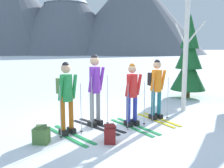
{
  "coord_description": "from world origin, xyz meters",
  "views": [
    {
      "loc": [
        -0.96,
        -6.24,
        2.02
      ],
      "look_at": [
        0.18,
        0.29,
        1.05
      ],
      "focal_mm": 39.77,
      "sensor_mm": 36.0,
      "label": 1
    }
  ],
  "objects_px": {
    "pine_tree_near": "(189,60)",
    "birch_tree_tall": "(186,53)",
    "skier_in_green": "(66,94)",
    "skier_in_orange": "(156,86)",
    "skier_in_red": "(132,93)",
    "skier_in_purple": "(95,87)",
    "backpack_on_snow_front": "(41,135)",
    "backpack_on_snow_beside": "(110,134)"
  },
  "relations": [
    {
      "from": "skier_in_green",
      "to": "skier_in_orange",
      "type": "relative_size",
      "value": 1.0
    },
    {
      "from": "skier_in_purple",
      "to": "pine_tree_near",
      "type": "xyz_separation_m",
      "value": [
        4.12,
        3.09,
        0.5
      ]
    },
    {
      "from": "skier_in_red",
      "to": "pine_tree_near",
      "type": "relative_size",
      "value": 0.49
    },
    {
      "from": "skier_in_green",
      "to": "backpack_on_snow_beside",
      "type": "distance_m",
      "value": 1.36
    },
    {
      "from": "pine_tree_near",
      "to": "skier_in_purple",
      "type": "bearing_deg",
      "value": -143.12
    },
    {
      "from": "birch_tree_tall",
      "to": "backpack_on_snow_beside",
      "type": "bearing_deg",
      "value": -140.5
    },
    {
      "from": "pine_tree_near",
      "to": "birch_tree_tall",
      "type": "height_order",
      "value": "birch_tree_tall"
    },
    {
      "from": "skier_in_orange",
      "to": "pine_tree_near",
      "type": "xyz_separation_m",
      "value": [
        2.37,
        2.77,
        0.58
      ]
    },
    {
      "from": "skier_in_purple",
      "to": "backpack_on_snow_front",
      "type": "height_order",
      "value": "skier_in_purple"
    },
    {
      "from": "skier_in_green",
      "to": "skier_in_red",
      "type": "relative_size",
      "value": 1.04
    },
    {
      "from": "birch_tree_tall",
      "to": "backpack_on_snow_front",
      "type": "distance_m",
      "value": 5.04
    },
    {
      "from": "skier_in_green",
      "to": "backpack_on_snow_front",
      "type": "bearing_deg",
      "value": -139.16
    },
    {
      "from": "skier_in_green",
      "to": "skier_in_purple",
      "type": "height_order",
      "value": "skier_in_purple"
    },
    {
      "from": "skier_in_purple",
      "to": "skier_in_red",
      "type": "height_order",
      "value": "skier_in_purple"
    },
    {
      "from": "skier_in_purple",
      "to": "backpack_on_snow_front",
      "type": "xyz_separation_m",
      "value": [
        -1.26,
        -1.0,
        -0.85
      ]
    },
    {
      "from": "skier_in_orange",
      "to": "backpack_on_snow_front",
      "type": "bearing_deg",
      "value": -156.36
    },
    {
      "from": "skier_in_orange",
      "to": "birch_tree_tall",
      "type": "bearing_deg",
      "value": 32.94
    },
    {
      "from": "backpack_on_snow_front",
      "to": "backpack_on_snow_beside",
      "type": "distance_m",
      "value": 1.46
    },
    {
      "from": "pine_tree_near",
      "to": "birch_tree_tall",
      "type": "distance_m",
      "value": 2.29
    },
    {
      "from": "pine_tree_near",
      "to": "backpack_on_snow_beside",
      "type": "relative_size",
      "value": 8.83
    },
    {
      "from": "skier_in_purple",
      "to": "pine_tree_near",
      "type": "relative_size",
      "value": 0.55
    },
    {
      "from": "backpack_on_snow_front",
      "to": "skier_in_orange",
      "type": "bearing_deg",
      "value": 23.64
    },
    {
      "from": "skier_in_red",
      "to": "birch_tree_tall",
      "type": "distance_m",
      "value": 2.63
    },
    {
      "from": "skier_in_green",
      "to": "pine_tree_near",
      "type": "relative_size",
      "value": 0.51
    },
    {
      "from": "skier_in_green",
      "to": "skier_in_orange",
      "type": "height_order",
      "value": "skier_in_green"
    },
    {
      "from": "skier_in_orange",
      "to": "backpack_on_snow_front",
      "type": "height_order",
      "value": "skier_in_orange"
    },
    {
      "from": "pine_tree_near",
      "to": "skier_in_green",
      "type": "bearing_deg",
      "value": -143.2
    },
    {
      "from": "skier_in_purple",
      "to": "skier_in_red",
      "type": "relative_size",
      "value": 1.13
    },
    {
      "from": "skier_in_orange",
      "to": "skier_in_purple",
      "type": "bearing_deg",
      "value": -169.62
    },
    {
      "from": "backpack_on_snow_front",
      "to": "skier_in_green",
      "type": "bearing_deg",
      "value": 40.84
    },
    {
      "from": "skier_in_purple",
      "to": "birch_tree_tall",
      "type": "relative_size",
      "value": 0.51
    },
    {
      "from": "skier_in_red",
      "to": "skier_in_orange",
      "type": "height_order",
      "value": "skier_in_orange"
    },
    {
      "from": "pine_tree_near",
      "to": "backpack_on_snow_front",
      "type": "height_order",
      "value": "pine_tree_near"
    },
    {
      "from": "skier_in_red",
      "to": "pine_tree_near",
      "type": "bearing_deg",
      "value": 45.76
    },
    {
      "from": "pine_tree_near",
      "to": "backpack_on_snow_front",
      "type": "xyz_separation_m",
      "value": [
        -5.39,
        -4.09,
        -1.35
      ]
    },
    {
      "from": "pine_tree_near",
      "to": "backpack_on_snow_front",
      "type": "bearing_deg",
      "value": -142.77
    },
    {
      "from": "skier_in_purple",
      "to": "birch_tree_tall",
      "type": "distance_m",
      "value": 3.3
    },
    {
      "from": "backpack_on_snow_beside",
      "to": "skier_in_red",
      "type": "bearing_deg",
      "value": 53.5
    },
    {
      "from": "birch_tree_tall",
      "to": "skier_in_red",
      "type": "bearing_deg",
      "value": -147.6
    },
    {
      "from": "skier_in_red",
      "to": "skier_in_orange",
      "type": "xyz_separation_m",
      "value": [
        0.83,
        0.51,
        0.08
      ]
    },
    {
      "from": "skier_in_green",
      "to": "backpack_on_snow_beside",
      "type": "xyz_separation_m",
      "value": [
        0.91,
        -0.65,
        -0.77
      ]
    },
    {
      "from": "skier_in_red",
      "to": "pine_tree_near",
      "type": "xyz_separation_m",
      "value": [
        3.19,
        3.28,
        0.65
      ]
    }
  ]
}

